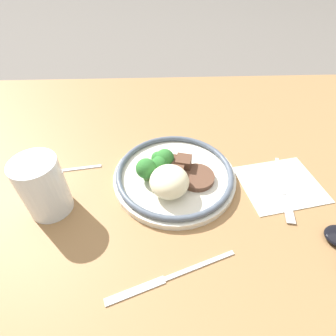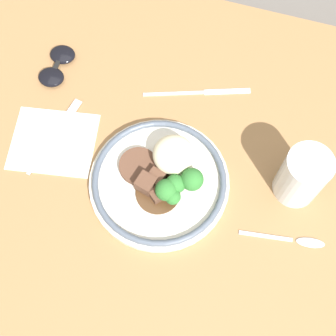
{
  "view_description": "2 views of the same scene",
  "coord_description": "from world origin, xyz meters",
  "px_view_note": "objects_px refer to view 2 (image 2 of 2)",
  "views": [
    {
      "loc": [
        0.01,
        0.41,
        0.45
      ],
      "look_at": [
        -0.01,
        0.0,
        0.06
      ],
      "focal_mm": 28.0,
      "sensor_mm": 36.0,
      "label": 1
    },
    {
      "loc": [
        0.09,
        -0.28,
        0.86
      ],
      "look_at": [
        -0.01,
        0.04,
        0.06
      ],
      "focal_mm": 50.0,
      "sensor_mm": 36.0,
      "label": 2
    }
  ],
  "objects_px": {
    "fork": "(59,129)",
    "sunglasses": "(57,66)",
    "plate": "(162,178)",
    "knife": "(201,93)",
    "spoon": "(299,241)",
    "juice_glass": "(301,177)"
  },
  "relations": [
    {
      "from": "fork",
      "to": "sunglasses",
      "type": "bearing_deg",
      "value": 34.34
    },
    {
      "from": "plate",
      "to": "sunglasses",
      "type": "bearing_deg",
      "value": 147.58
    },
    {
      "from": "sunglasses",
      "to": "knife",
      "type": "bearing_deg",
      "value": 6.79
    },
    {
      "from": "plate",
      "to": "sunglasses",
      "type": "xyz_separation_m",
      "value": [
        -0.28,
        0.18,
        -0.01
      ]
    },
    {
      "from": "fork",
      "to": "sunglasses",
      "type": "distance_m",
      "value": 0.15
    },
    {
      "from": "knife",
      "to": "spoon",
      "type": "relative_size",
      "value": 1.37
    },
    {
      "from": "fork",
      "to": "spoon",
      "type": "bearing_deg",
      "value": -89.0
    },
    {
      "from": "spoon",
      "to": "knife",
      "type": "bearing_deg",
      "value": 126.95
    },
    {
      "from": "plate",
      "to": "fork",
      "type": "xyz_separation_m",
      "value": [
        -0.23,
        0.05,
        -0.02
      ]
    },
    {
      "from": "juice_glass",
      "to": "knife",
      "type": "bearing_deg",
      "value": 145.92
    },
    {
      "from": "plate",
      "to": "fork",
      "type": "relative_size",
      "value": 1.44
    },
    {
      "from": "sunglasses",
      "to": "plate",
      "type": "bearing_deg",
      "value": -31.04
    },
    {
      "from": "spoon",
      "to": "juice_glass",
      "type": "bearing_deg",
      "value": 97.79
    },
    {
      "from": "fork",
      "to": "knife",
      "type": "height_order",
      "value": "fork"
    },
    {
      "from": "plate",
      "to": "spoon",
      "type": "bearing_deg",
      "value": -8.0
    },
    {
      "from": "plate",
      "to": "fork",
      "type": "bearing_deg",
      "value": 168.14
    },
    {
      "from": "juice_glass",
      "to": "spoon",
      "type": "distance_m",
      "value": 0.11
    },
    {
      "from": "knife",
      "to": "spoon",
      "type": "bearing_deg",
      "value": -64.15
    },
    {
      "from": "sunglasses",
      "to": "juice_glass",
      "type": "bearing_deg",
      "value": -11.59
    },
    {
      "from": "juice_glass",
      "to": "fork",
      "type": "distance_m",
      "value": 0.47
    },
    {
      "from": "juice_glass",
      "to": "spoon",
      "type": "bearing_deg",
      "value": -73.98
    },
    {
      "from": "plate",
      "to": "spoon",
      "type": "xyz_separation_m",
      "value": [
        0.27,
        -0.04,
        -0.02
      ]
    }
  ]
}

